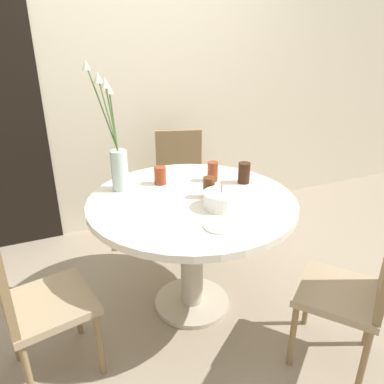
# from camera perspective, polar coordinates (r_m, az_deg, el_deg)

# --- Properties ---
(ground_plane) EXTENTS (16.00, 16.00, 0.00)m
(ground_plane) POSITION_cam_1_polar(r_m,az_deg,el_deg) (2.55, -0.00, -16.60)
(ground_plane) COLOR gray
(wall_back) EXTENTS (8.00, 0.05, 2.60)m
(wall_back) POSITION_cam_1_polar(r_m,az_deg,el_deg) (3.19, -9.70, 17.10)
(wall_back) COLOR beige
(wall_back) RESTS_ON ground_plane
(dining_table) EXTENTS (1.19, 1.19, 0.75)m
(dining_table) POSITION_cam_1_polar(r_m,az_deg,el_deg) (2.20, -0.00, -4.44)
(dining_table) COLOR silver
(dining_table) RESTS_ON ground_plane
(chair_far_back) EXTENTS (0.50, 0.50, 0.89)m
(chair_far_back) POSITION_cam_1_polar(r_m,az_deg,el_deg) (3.09, -1.85, 1.84)
(chair_far_back) COLOR #9E896B
(chair_far_back) RESTS_ON ground_plane
(chair_near_front) EXTENTS (0.47, 0.47, 0.89)m
(chair_near_front) POSITION_cam_1_polar(r_m,az_deg,el_deg) (1.97, -23.62, -14.28)
(chair_near_front) COLOR #9E896B
(chair_near_front) RESTS_ON ground_plane
(chair_right_flank) EXTENTS (0.56, 0.56, 0.89)m
(chair_right_flank) POSITION_cam_1_polar(r_m,az_deg,el_deg) (2.06, 24.12, -12.66)
(chair_right_flank) COLOR #9E896B
(chair_right_flank) RESTS_ON ground_plane
(birthday_cake) EXTENTS (0.20, 0.20, 0.13)m
(birthday_cake) POSITION_cam_1_polar(r_m,az_deg,el_deg) (2.02, 4.50, -1.19)
(birthday_cake) COLOR white
(birthday_cake) RESTS_ON dining_table
(flower_vase) EXTENTS (0.18, 0.29, 0.73)m
(flower_vase) POSITION_cam_1_polar(r_m,az_deg,el_deg) (2.22, -11.48, 5.60)
(flower_vase) COLOR #B2C6C1
(flower_vase) RESTS_ON dining_table
(side_plate) EXTENTS (0.16, 0.16, 0.01)m
(side_plate) POSITION_cam_1_polar(r_m,az_deg,el_deg) (1.84, 4.35, -5.19)
(side_plate) COLOR white
(side_plate) RESTS_ON dining_table
(drink_glass_0) EXTENTS (0.07, 0.07, 0.12)m
(drink_glass_0) POSITION_cam_1_polar(r_m,az_deg,el_deg) (2.13, 2.59, 0.71)
(drink_glass_0) COLOR #51280F
(drink_glass_0) RESTS_ON dining_table
(drink_glass_1) EXTENTS (0.07, 0.07, 0.12)m
(drink_glass_1) POSITION_cam_1_polar(r_m,az_deg,el_deg) (2.37, 3.16, 3.14)
(drink_glass_1) COLOR maroon
(drink_glass_1) RESTS_ON dining_table
(drink_glass_2) EXTENTS (0.07, 0.07, 0.11)m
(drink_glass_2) POSITION_cam_1_polar(r_m,az_deg,el_deg) (2.33, -4.88, 2.53)
(drink_glass_2) COLOR maroon
(drink_glass_2) RESTS_ON dining_table
(drink_glass_3) EXTENTS (0.08, 0.08, 0.13)m
(drink_glass_3) POSITION_cam_1_polar(r_m,az_deg,el_deg) (2.36, 7.93, 2.91)
(drink_glass_3) COLOR #33190C
(drink_glass_3) RESTS_ON dining_table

